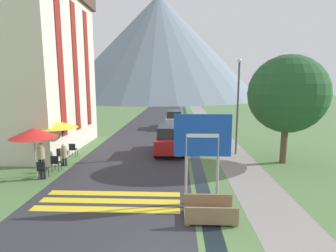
{
  "coord_description": "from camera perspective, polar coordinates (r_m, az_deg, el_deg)",
  "views": [
    {
      "loc": [
        0.12,
        -5.67,
        4.49
      ],
      "look_at": [
        -0.48,
        10.0,
        1.97
      ],
      "focal_mm": 28.0,
      "sensor_mm": 36.0,
      "label": 1
    }
  ],
  "objects": [
    {
      "name": "streetlamp",
      "position": [
        17.15,
        14.98,
        5.57
      ],
      "size": [
        0.28,
        0.28,
        6.05
      ],
      "color": "#515156",
      "rests_on": "ground_plane"
    },
    {
      "name": "parked_car_far",
      "position": [
        27.01,
        1.29,
        1.48
      ],
      "size": [
        1.7,
        3.95,
        1.82
      ],
      "color": "#B2B2B7",
      "rests_on": "ground_plane"
    },
    {
      "name": "person_standing_terrace",
      "position": [
        13.84,
        -25.84,
        -6.29
      ],
      "size": [
        0.32,
        0.32,
        1.77
      ],
      "color": "#282833",
      "rests_on": "ground_plane"
    },
    {
      "name": "tree_by_path",
      "position": [
        16.07,
        24.55,
        6.33
      ],
      "size": [
        4.3,
        4.3,
        6.1
      ],
      "color": "brown",
      "rests_on": "ground_plane"
    },
    {
      "name": "cafe_umbrella_middle_yellow",
      "position": [
        16.26,
        -23.25,
        0.31
      ],
      "size": [
        2.44,
        2.44,
        2.41
      ],
      "color": "#B7B2A8",
      "rests_on": "ground_plane"
    },
    {
      "name": "crosswalk_marking",
      "position": [
        10.8,
        -12.52,
        -15.64
      ],
      "size": [
        5.44,
        1.84,
        0.01
      ],
      "color": "yellow",
      "rests_on": "ground_plane"
    },
    {
      "name": "cafe_chair_far_left",
      "position": [
        17.39,
        -22.08,
        -4.79
      ],
      "size": [
        0.4,
        0.4,
        0.85
      ],
      "rotation": [
        0.0,
        0.0,
        0.27
      ],
      "color": "black",
      "rests_on": "ground_plane"
    },
    {
      "name": "cafe_chair_far_right",
      "position": [
        17.42,
        -20.01,
        -4.65
      ],
      "size": [
        0.4,
        0.4,
        0.85
      ],
      "rotation": [
        0.0,
        0.0,
        0.05
      ],
      "color": "black",
      "rests_on": "ground_plane"
    },
    {
      "name": "drainage_channel",
      "position": [
        35.97,
        3.91,
        1.92
      ],
      "size": [
        0.6,
        60.0,
        0.0
      ],
      "color": "black",
      "rests_on": "ground_plane"
    },
    {
      "name": "cafe_chair_near_left",
      "position": [
        14.87,
        -23.27,
        -7.16
      ],
      "size": [
        0.4,
        0.4,
        0.85
      ],
      "rotation": [
        0.0,
        0.0,
        -0.1
      ],
      "color": "black",
      "rests_on": "ground_plane"
    },
    {
      "name": "road",
      "position": [
        36.05,
        -1.99,
        1.95
      ],
      "size": [
        6.4,
        60.0,
        0.01
      ],
      "color": "#2D2D33",
      "rests_on": "ground_plane"
    },
    {
      "name": "cafe_umbrella_front_red",
      "position": [
        14.12,
        -27.23,
        -1.32
      ],
      "size": [
        2.19,
        2.19,
        2.42
      ],
      "color": "#B7B2A8",
      "rests_on": "ground_plane"
    },
    {
      "name": "hotel_building",
      "position": [
        20.13,
        -26.7,
        12.5
      ],
      "size": [
        5.71,
        8.75,
        11.14
      ],
      "color": "beige",
      "rests_on": "ground_plane"
    },
    {
      "name": "mountain_distant",
      "position": [
        83.25,
        -1.97,
        16.63
      ],
      "size": [
        60.14,
        60.14,
        30.82
      ],
      "color": "slate",
      "rests_on": "ground_plane"
    },
    {
      "name": "parked_car_near",
      "position": [
        17.15,
        0.41,
        -2.94
      ],
      "size": [
        1.87,
        3.88,
        1.82
      ],
      "color": "#A31919",
      "rests_on": "ground_plane"
    },
    {
      "name": "person_seated_near",
      "position": [
        15.62,
        -21.72,
        -5.67
      ],
      "size": [
        0.32,
        0.32,
        1.23
      ],
      "color": "#282833",
      "rests_on": "ground_plane"
    },
    {
      "name": "road_sign",
      "position": [
        9.65,
        7.5,
        -3.91
      ],
      "size": [
        2.09,
        0.11,
        3.42
      ],
      "color": "#9E9EA3",
      "rests_on": "ground_plane"
    },
    {
      "name": "ground_plane",
      "position": [
        26.06,
        1.9,
        -0.82
      ],
      "size": [
        160.0,
        160.0,
        0.0
      ],
      "primitive_type": "plane",
      "color": "#517542"
    },
    {
      "name": "cafe_chair_nearest",
      "position": [
        14.0,
        -25.73,
        -8.31
      ],
      "size": [
        0.4,
        0.4,
        0.85
      ],
      "rotation": [
        0.0,
        0.0,
        0.5
      ],
      "color": "black",
      "rests_on": "ground_plane"
    },
    {
      "name": "footbridge",
      "position": [
        9.36,
        9.02,
        -18.08
      ],
      "size": [
        1.7,
        1.1,
        0.65
      ],
      "color": "#846647",
      "rests_on": "ground_plane"
    },
    {
      "name": "footpath",
      "position": [
        36.12,
        7.72,
        1.89
      ],
      "size": [
        2.2,
        60.0,
        0.01
      ],
      "color": "gray",
      "rests_on": "ground_plane"
    },
    {
      "name": "cafe_chair_middle",
      "position": [
        16.44,
        -22.85,
        -5.61
      ],
      "size": [
        0.4,
        0.4,
        0.85
      ],
      "rotation": [
        0.0,
        0.0,
        -0.44
      ],
      "color": "black",
      "rests_on": "ground_plane"
    }
  ]
}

